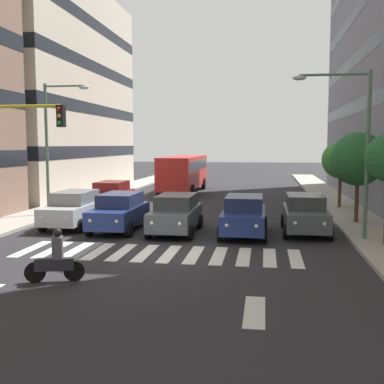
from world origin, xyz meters
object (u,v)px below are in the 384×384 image
motorcycle_with_rider (56,260)px  car_row2_0 (111,195)px  car_3 (119,211)px  street_tree_2 (341,160)px  car_4 (74,208)px  car_2 (176,213)px  bus_behind_traffic (184,170)px  street_lamp_right (53,136)px  street_tree_1 (358,159)px  car_0 (305,213)px  street_lamp_left (354,136)px  car_1 (244,215)px

motorcycle_with_rider → car_row2_0: bearing=-77.4°
car_3 → street_tree_2: (-11.17, -8.83, 2.14)m
car_4 → car_row2_0: size_ratio=1.00×
car_2 → motorcycle_with_rider: car_2 is taller
bus_behind_traffic → street_lamp_right: street_lamp_right is taller
car_row2_0 → street_tree_1: 14.38m
car_0 → car_3: (8.44, 0.66, 0.00)m
car_2 → bus_behind_traffic: bearing=-81.3°
car_row2_0 → car_4: bearing=91.6°
car_2 → car_3: (2.70, -0.21, 0.00)m
street_tree_1 → street_lamp_left: bearing=77.1°
bus_behind_traffic → street_tree_2: (-11.17, 8.63, 1.17)m
car_row2_0 → bus_behind_traffic: bus_behind_traffic is taller
motorcycle_with_rider → street_lamp_left: bearing=-142.8°
car_2 → street_tree_2: 12.57m
car_1 → car_4: (8.22, -0.88, 0.00)m
motorcycle_with_rider → street_tree_2: (-10.48, -17.03, 2.38)m
car_3 → street_tree_2: size_ratio=1.10×
car_0 → street_tree_2: bearing=-108.5°
bus_behind_traffic → street_tree_1: street_tree_1 is taller
car_3 → bus_behind_traffic: bearing=-90.0°
car_3 → street_tree_2: street_tree_2 is taller
car_0 → street_lamp_right: bearing=-11.5°
street_tree_1 → street_tree_2: 5.58m
bus_behind_traffic → motorcycle_with_rider: (-0.69, 25.66, -1.21)m
bus_behind_traffic → motorcycle_with_rider: bus_behind_traffic is taller
car_row2_0 → street_lamp_right: (2.07, 3.32, 3.56)m
car_2 → car_row2_0: 8.69m
car_3 → street_lamp_left: bearing=174.2°
car_row2_0 → bus_behind_traffic: bearing=-103.7°
street_lamp_right → car_4: bearing=129.4°
car_row2_0 → motorcycle_with_rider: 15.22m
car_4 → street_lamp_right: size_ratio=0.63×
bus_behind_traffic → motorcycle_with_rider: bearing=91.5°
street_tree_2 → bus_behind_traffic: bearing=-37.7°
car_1 → street_tree_1: bearing=-146.8°
motorcycle_with_rider → street_lamp_right: bearing=-64.9°
motorcycle_with_rider → street_lamp_left: (-9.46, -7.18, 3.68)m
car_3 → street_tree_1: bearing=-163.7°
car_1 → street_lamp_right: street_lamp_right is taller
car_row2_0 → bus_behind_traffic: size_ratio=0.42×
car_4 → street_lamp_right: street_lamp_right is taller
street_tree_2 → car_2: bearing=46.8°
car_0 → street_tree_1: bearing=-136.0°
street_lamp_right → street_tree_2: 16.86m
car_1 → motorcycle_with_rider: (5.06, 7.93, -0.24)m
street_lamp_left → car_4: bearing=-7.4°
street_lamp_left → car_row2_0: bearing=-31.0°
car_0 → bus_behind_traffic: 18.82m
car_0 → bus_behind_traffic: bus_behind_traffic is taller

